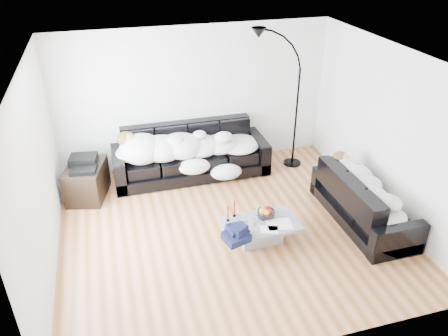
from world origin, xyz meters
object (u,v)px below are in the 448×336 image
object	(u,v)px
floor_lamp	(297,108)
sleeper_right	(367,186)
av_cabinet	(87,181)
wine_glass_a	(246,217)
sofa_right	(364,199)
fruit_bowl	(266,212)
candle_right	(234,209)
shoes	(327,192)
coffee_table	(260,232)
stereo	(83,162)
wine_glass_c	(255,220)
candle_left	(228,214)
wine_glass_b	(238,220)
sofa_back	(191,152)
sleeper_back	(191,143)

from	to	relation	value
floor_lamp	sleeper_right	bearing A→B (deg)	-100.20
av_cabinet	wine_glass_a	bearing A→B (deg)	-25.18
sofa_right	av_cabinet	distance (m)	4.52
fruit_bowl	candle_right	bearing A→B (deg)	164.01
candle_right	shoes	distance (m)	1.99
coffee_table	stereo	size ratio (longest dim) A/B	2.49
sleeper_right	fruit_bowl	xyz separation A→B (m)	(-1.57, 0.09, -0.22)
wine_glass_c	candle_left	bearing A→B (deg)	151.26
wine_glass_c	av_cabinet	bearing A→B (deg)	139.78
sleeper_right	candle_left	xyz separation A→B (m)	(-2.14, 0.13, -0.18)
wine_glass_b	floor_lamp	xyz separation A→B (m)	(1.73, 2.01, 0.74)
fruit_bowl	shoes	xyz separation A→B (m)	(1.40, 0.74, -0.35)
wine_glass_a	candle_left	bearing A→B (deg)	161.00
wine_glass_c	sleeper_right	bearing A→B (deg)	1.82
wine_glass_a	stereo	distance (m)	2.90
wine_glass_b	candle_left	bearing A→B (deg)	129.83
candle_right	fruit_bowl	bearing A→B (deg)	-15.99
sofa_back	wine_glass_c	size ratio (longest dim) A/B	16.48
candle_right	stereo	bearing A→B (deg)	141.16
sofa_back	shoes	size ratio (longest dim) A/B	6.63
wine_glass_c	stereo	world-z (taller)	stereo
wine_glass_c	shoes	distance (m)	1.88
sofa_right	wine_glass_a	world-z (taller)	sofa_right
wine_glass_c	sofa_right	bearing A→B (deg)	1.82
sofa_back	fruit_bowl	world-z (taller)	sofa_back
sleeper_back	candle_right	world-z (taller)	sleeper_back
wine_glass_a	fruit_bowl	bearing A→B (deg)	7.41
sofa_right	sleeper_right	distance (m)	0.23
coffee_table	stereo	world-z (taller)	stereo
av_cabinet	fruit_bowl	bearing A→B (deg)	-20.81
candle_right	coffee_table	bearing A→B (deg)	-39.01
sleeper_back	stereo	bearing A→B (deg)	-173.89
wine_glass_c	stereo	xyz separation A→B (m)	(-2.31, 1.95, 0.24)
sofa_right	shoes	world-z (taller)	sofa_right
fruit_bowl	stereo	world-z (taller)	stereo
sofa_right	coffee_table	xyz separation A→B (m)	(-1.70, -0.04, -0.23)
sleeper_right	shoes	distance (m)	1.02
floor_lamp	coffee_table	bearing A→B (deg)	-142.95
sofa_back	sofa_right	distance (m)	3.11
sleeper_back	wine_glass_c	distance (m)	2.21
sofa_right	wine_glass_c	world-z (taller)	sofa_right
sofa_right	coffee_table	world-z (taller)	sofa_right
sleeper_right	av_cabinet	bearing A→B (deg)	65.19
wine_glass_b	av_cabinet	xyz separation A→B (m)	(-2.08, 1.90, -0.11)
shoes	av_cabinet	xyz separation A→B (m)	(-3.94, 1.07, 0.24)
fruit_bowl	candle_left	bearing A→B (deg)	175.57
candle_left	floor_lamp	xyz separation A→B (m)	(1.84, 1.87, 0.70)
fruit_bowl	stereo	size ratio (longest dim) A/B	0.59
wine_glass_a	wine_glass_b	size ratio (longest dim) A/B	0.93
sofa_right	wine_glass_b	size ratio (longest dim) A/B	11.27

